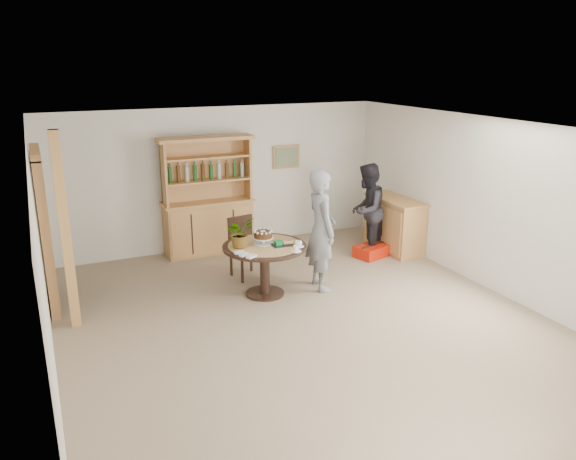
# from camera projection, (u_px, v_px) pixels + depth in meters

# --- Properties ---
(ground) EXTENTS (7.00, 7.00, 0.00)m
(ground) POSITION_uv_depth(u_px,v_px,m) (306.00, 324.00, 7.25)
(ground) COLOR tan
(ground) RESTS_ON ground
(room_shell) EXTENTS (6.04, 7.04, 2.52)m
(room_shell) POSITION_uv_depth(u_px,v_px,m) (307.00, 193.00, 6.75)
(room_shell) COLOR white
(room_shell) RESTS_ON ground
(doorway) EXTENTS (0.13, 1.10, 2.18)m
(doorway) POSITION_uv_depth(u_px,v_px,m) (44.00, 229.00, 7.50)
(doorway) COLOR black
(doorway) RESTS_ON ground
(pine_post) EXTENTS (0.12, 0.12, 2.50)m
(pine_post) POSITION_uv_depth(u_px,v_px,m) (65.00, 232.00, 6.85)
(pine_post) COLOR tan
(pine_post) RESTS_ON ground
(hutch) EXTENTS (1.62, 0.54, 2.04)m
(hutch) POSITION_uv_depth(u_px,v_px,m) (208.00, 214.00, 9.75)
(hutch) COLOR tan
(hutch) RESTS_ON ground
(sideboard) EXTENTS (0.54, 1.26, 0.94)m
(sideboard) POSITION_uv_depth(u_px,v_px,m) (394.00, 224.00, 9.94)
(sideboard) COLOR tan
(sideboard) RESTS_ON ground
(dining_table) EXTENTS (1.20, 1.20, 0.76)m
(dining_table) POSITION_uv_depth(u_px,v_px,m) (265.00, 255.00, 7.99)
(dining_table) COLOR black
(dining_table) RESTS_ON ground
(dining_chair) EXTENTS (0.48, 0.48, 0.95)m
(dining_chair) POSITION_uv_depth(u_px,v_px,m) (244.00, 243.00, 8.72)
(dining_chair) COLOR black
(dining_chair) RESTS_ON ground
(birthday_cake) EXTENTS (0.30, 0.30, 0.20)m
(birthday_cake) POSITION_uv_depth(u_px,v_px,m) (263.00, 235.00, 7.95)
(birthday_cake) COLOR white
(birthday_cake) RESTS_ON dining_table
(flower_vase) EXTENTS (0.47, 0.44, 0.42)m
(flower_vase) POSITION_uv_depth(u_px,v_px,m) (240.00, 233.00, 7.78)
(flower_vase) COLOR #3F7233
(flower_vase) RESTS_ON dining_table
(gift_tray) EXTENTS (0.30, 0.20, 0.08)m
(gift_tray) POSITION_uv_depth(u_px,v_px,m) (282.00, 244.00, 7.91)
(gift_tray) COLOR black
(gift_tray) RESTS_ON dining_table
(coffee_cup_a) EXTENTS (0.15, 0.15, 0.09)m
(coffee_cup_a) POSITION_uv_depth(u_px,v_px,m) (299.00, 244.00, 7.85)
(coffee_cup_a) COLOR white
(coffee_cup_a) RESTS_ON dining_table
(coffee_cup_b) EXTENTS (0.15, 0.15, 0.08)m
(coffee_cup_b) POSITION_uv_depth(u_px,v_px,m) (296.00, 249.00, 7.65)
(coffee_cup_b) COLOR white
(coffee_cup_b) RESTS_ON dining_table
(napkins) EXTENTS (0.24, 0.33, 0.03)m
(napkins) POSITION_uv_depth(u_px,v_px,m) (245.00, 254.00, 7.50)
(napkins) COLOR white
(napkins) RESTS_ON dining_table
(teen_boy) EXTENTS (0.51, 0.70, 1.79)m
(teen_boy) POSITION_uv_depth(u_px,v_px,m) (321.00, 230.00, 8.15)
(teen_boy) COLOR slate
(teen_boy) RESTS_ON ground
(adult_person) EXTENTS (0.99, 0.96, 1.60)m
(adult_person) POSITION_uv_depth(u_px,v_px,m) (367.00, 210.00, 9.61)
(adult_person) COLOR black
(adult_person) RESTS_ON ground
(red_suitcase) EXTENTS (0.69, 0.55, 0.21)m
(red_suitcase) POSITION_uv_depth(u_px,v_px,m) (372.00, 251.00, 9.70)
(red_suitcase) COLOR red
(red_suitcase) RESTS_ON ground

